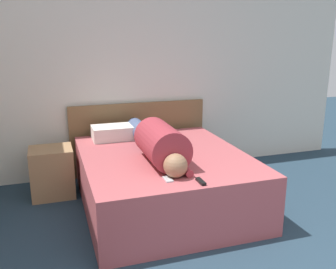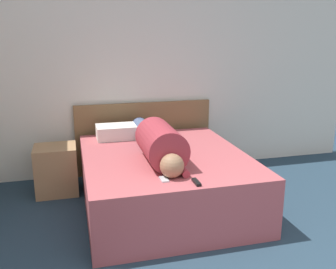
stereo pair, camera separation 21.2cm
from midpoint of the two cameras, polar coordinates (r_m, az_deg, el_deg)
name	(u,v)px [view 2 (the right image)]	position (r m, az deg, el deg)	size (l,w,h in m)	color
wall_back	(160,74)	(4.95, 0.06, 9.25)	(5.55, 0.06, 2.60)	silver
bed	(165,180)	(4.04, 0.99, -6.93)	(1.68, 1.94, 0.58)	#A84C51
headboard	(144,137)	(4.98, -2.40, -0.45)	(1.80, 0.04, 0.94)	brown
nightstand	(56,170)	(4.51, -15.36, -5.22)	(0.47, 0.42, 0.56)	#A37A51
person_lying	(158,142)	(3.77, 0.01, -1.21)	(0.39, 1.68, 0.39)	#936B4C
pillow_near_headboard	(120,132)	(4.53, -6.01, 0.43)	(0.56, 0.33, 0.16)	silver
tv_remote	(196,182)	(3.20, 6.26, -7.25)	(0.04, 0.15, 0.02)	black
cell_phone	(164,179)	(3.25, 1.26, -6.85)	(0.06, 0.13, 0.01)	#B2B7BC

